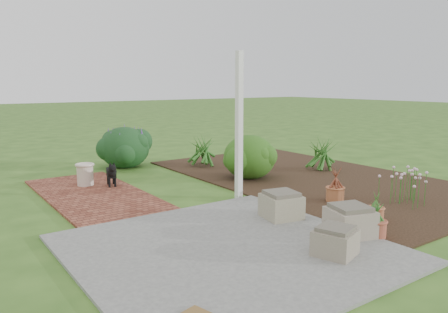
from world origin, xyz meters
TOP-DOWN VIEW (x-y plane):
  - ground at (0.00, 0.00)m, footprint 80.00×80.00m
  - concrete_patio at (-1.25, -1.75)m, footprint 3.50×3.50m
  - brick_path at (-1.70, 1.75)m, footprint 1.60×3.50m
  - garden_bed at (2.50, 0.50)m, footprint 4.00×7.00m
  - veranda_post at (0.30, 0.10)m, footprint 0.10×0.10m
  - stone_trough_near at (-0.39, -2.63)m, footprint 0.54×0.54m
  - stone_trough_mid at (0.27, -2.30)m, footprint 0.64×0.64m
  - stone_trough_far at (0.06, -1.24)m, footprint 0.59×0.59m
  - black_dog at (-1.23, 2.06)m, footprint 0.24×0.51m
  - cream_ceramic_urn at (-1.62, 2.43)m, footprint 0.39×0.39m
  - evergreen_shrub at (1.40, 1.18)m, footprint 1.16×1.16m
  - agapanthus_clump_back at (3.27, 0.92)m, footprint 0.98×0.98m
  - agapanthus_clump_front at (1.33, 2.90)m, footprint 1.13×1.13m
  - pink_flower_patch at (2.27, -1.86)m, footprint 0.96×0.96m
  - terracotta_pot_bronze at (1.43, -1.07)m, footprint 0.31×0.31m
  - terracotta_pot_small_left at (1.09, -2.10)m, footprint 0.25×0.25m
  - terracotta_pot_small_right at (0.52, -2.52)m, footprint 0.29×0.29m
  - purple_flowering_bush at (-0.20, 3.90)m, footprint 1.54×1.54m

SIDE VIEW (x-z plane):
  - ground at x=0.00m, z-range 0.00..0.00m
  - garden_bed at x=2.50m, z-range 0.00..0.03m
  - concrete_patio at x=-1.25m, z-range 0.00..0.04m
  - brick_path at x=-1.70m, z-range 0.00..0.04m
  - terracotta_pot_small_left at x=1.09m, z-range 0.03..0.22m
  - terracotta_pot_small_right at x=0.52m, z-range 0.03..0.25m
  - terracotta_pot_bronze at x=1.43m, z-range 0.03..0.27m
  - stone_trough_near at x=-0.39m, z-range 0.04..0.33m
  - stone_trough_far at x=0.06m, z-range 0.04..0.37m
  - stone_trough_mid at x=0.27m, z-range 0.04..0.38m
  - cream_ceramic_urn at x=-1.62m, z-range 0.04..0.45m
  - black_dog at x=-1.23m, z-range 0.08..0.53m
  - pink_flower_patch at x=2.27m, z-range 0.03..0.59m
  - agapanthus_clump_front at x=1.33m, z-range 0.03..0.87m
  - agapanthus_clump_back at x=3.27m, z-range 0.03..0.88m
  - evergreen_shrub at x=1.40m, z-range 0.03..0.95m
  - purple_flowering_bush at x=-0.20m, z-range 0.00..0.99m
  - veranda_post at x=0.30m, z-range 0.00..2.50m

